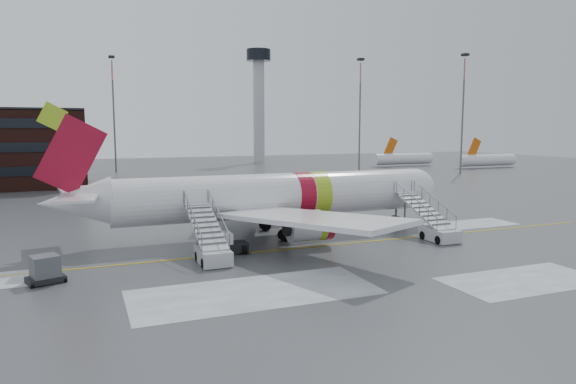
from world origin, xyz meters
name	(u,v)px	position (x,y,z in m)	size (l,w,h in m)	color
ground	(287,246)	(0.00, 0.00, 0.00)	(260.00, 260.00, 0.00)	#494C4F
airliner	(269,197)	(0.06, 4.31, 3.42)	(35.03, 32.97, 11.18)	white
airstair_fwd	(434,227)	(12.40, -2.22, 1.06)	(2.05, 7.70, 3.48)	#B7B9BF
airstair_aft	(211,246)	(-6.68, -2.22, 1.06)	(2.05, 7.70, 3.48)	#AFB1B7
pushback_tug	(226,244)	(-5.11, -0.58, 0.71)	(2.84, 2.17, 1.60)	black
uld_container	(45,270)	(-17.12, -3.57, 0.78)	(2.42, 2.07, 1.68)	black
control_tower	(259,93)	(30.00, 95.00, 18.75)	(6.40, 6.40, 30.00)	#B2B5BA
light_mast_far_ne	(360,107)	(42.00, 62.00, 13.84)	(1.20, 1.20, 24.25)	#595B60
light_mast_far_n	(114,106)	(-8.00, 78.00, 13.84)	(1.20, 1.20, 24.25)	#595B60
light_mast_far_e	(463,106)	(58.00, 48.00, 13.84)	(1.20, 1.20, 24.25)	#595B60
distant_aircraft	(430,167)	(62.50, 64.00, 0.00)	(35.00, 18.00, 8.00)	#D8590C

